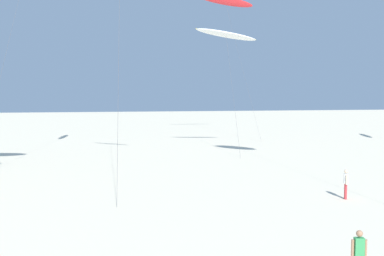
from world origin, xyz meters
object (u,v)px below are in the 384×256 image
at_px(person_near_right, 346,183).
at_px(flying_kite_9, 226,35).
at_px(flying_kite_4, 225,1).
at_px(person_foreground_walker, 359,254).

bearing_deg(person_near_right, flying_kite_9, 92.19).
xyz_separation_m(flying_kite_4, person_foreground_walker, (-9.64, -50.03, -18.56)).
xyz_separation_m(flying_kite_9, person_near_right, (0.85, -22.18, -11.28)).
bearing_deg(flying_kite_4, person_foreground_walker, -100.91).
relative_size(flying_kite_4, flying_kite_9, 1.57).
height_order(flying_kite_4, person_near_right, flying_kite_4).
xyz_separation_m(flying_kite_4, person_near_right, (-3.98, -39.78, -18.56)).
distance_m(flying_kite_4, flying_kite_9, 19.64).
relative_size(flying_kite_9, person_near_right, 7.65).
bearing_deg(flying_kite_9, flying_kite_4, 74.66).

